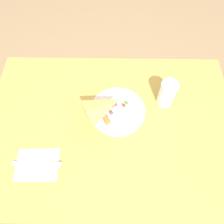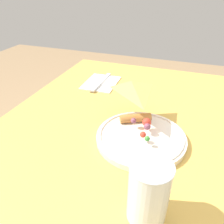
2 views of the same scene
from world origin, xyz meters
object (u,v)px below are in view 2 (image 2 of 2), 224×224
Objects in this scene: dining_table at (120,161)px; butter_knife at (100,83)px; milk_glass at (148,193)px; napkin_folded at (101,83)px; plate_pizza at (141,136)px.

butter_knife is (0.27, 0.17, 0.13)m from dining_table.
milk_glass reaches higher than napkin_folded.
butter_knife is at bearing 30.16° from milk_glass.
milk_glass is 0.65× the size of butter_knife.
milk_glass is 0.59m from butter_knife.
dining_table is 6.46× the size of napkin_folded.
plate_pizza is 1.23× the size of butter_knife.
plate_pizza is at bearing -140.70° from butter_knife.
milk_glass reaches higher than dining_table.
napkin_folded is (0.31, 0.24, -0.01)m from plate_pizza.
plate_pizza reaches higher than napkin_folded.
dining_table is at bearing -148.59° from napkin_folded.
napkin_folded is at bearing 37.72° from plate_pizza.
plate_pizza reaches higher than butter_knife.
milk_glass is at bearing -150.31° from napkin_folded.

